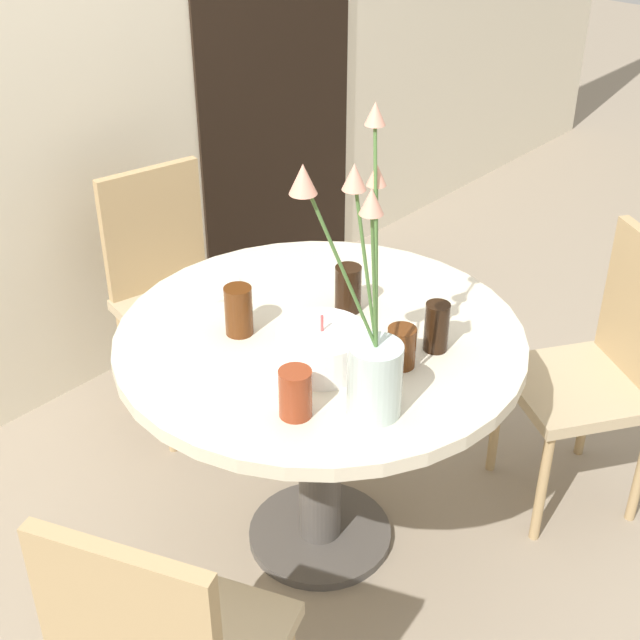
{
  "coord_description": "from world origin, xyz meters",
  "views": [
    {
      "loc": [
        -1.53,
        -1.37,
        2.06
      ],
      "look_at": [
        0.0,
        0.0,
        0.81
      ],
      "focal_mm": 50.0,
      "sensor_mm": 36.0,
      "label": 1
    }
  ],
  "objects_px": {
    "chair_right_flank": "(604,362)",
    "drink_glass_0": "(437,327)",
    "flower_vase": "(370,342)",
    "drink_glass_4": "(295,393)",
    "chair_far_back": "(171,282)",
    "drink_glass_2": "(239,311)",
    "side_plate": "(208,287)",
    "birthday_cake": "(322,348)",
    "drink_glass_3": "(348,289)",
    "drink_glass_1": "(401,347)"
  },
  "relations": [
    {
      "from": "chair_right_flank",
      "to": "drink_glass_0",
      "type": "xyz_separation_m",
      "value": [
        -0.61,
        0.22,
        0.32
      ]
    },
    {
      "from": "flower_vase",
      "to": "drink_glass_4",
      "type": "bearing_deg",
      "value": 136.07
    },
    {
      "from": "drink_glass_0",
      "to": "drink_glass_4",
      "type": "xyz_separation_m",
      "value": [
        -0.45,
        0.08,
        -0.01
      ]
    },
    {
      "from": "chair_far_back",
      "to": "drink_glass_2",
      "type": "relative_size",
      "value": 6.57
    },
    {
      "from": "chair_right_flank",
      "to": "side_plate",
      "type": "relative_size",
      "value": 4.74
    },
    {
      "from": "birthday_cake",
      "to": "side_plate",
      "type": "distance_m",
      "value": 0.53
    },
    {
      "from": "side_plate",
      "to": "drink_glass_3",
      "type": "distance_m",
      "value": 0.43
    },
    {
      "from": "birthday_cake",
      "to": "drink_glass_1",
      "type": "height_order",
      "value": "birthday_cake"
    },
    {
      "from": "chair_right_flank",
      "to": "chair_far_back",
      "type": "bearing_deg",
      "value": -124.19
    },
    {
      "from": "chair_right_flank",
      "to": "birthday_cake",
      "type": "height_order",
      "value": "birthday_cake"
    },
    {
      "from": "drink_glass_3",
      "to": "drink_glass_4",
      "type": "xyz_separation_m",
      "value": [
        -0.45,
        -0.22,
        -0.01
      ]
    },
    {
      "from": "chair_far_back",
      "to": "chair_right_flank",
      "type": "bearing_deg",
      "value": -55.81
    },
    {
      "from": "birthday_cake",
      "to": "drink_glass_1",
      "type": "xyz_separation_m",
      "value": [
        0.14,
        -0.15,
        0.0
      ]
    },
    {
      "from": "chair_far_back",
      "to": "side_plate",
      "type": "distance_m",
      "value": 0.59
    },
    {
      "from": "side_plate",
      "to": "drink_glass_1",
      "type": "height_order",
      "value": "drink_glass_1"
    },
    {
      "from": "chair_right_flank",
      "to": "drink_glass_2",
      "type": "relative_size",
      "value": 6.57
    },
    {
      "from": "birthday_cake",
      "to": "drink_glass_0",
      "type": "height_order",
      "value": "birthday_cake"
    },
    {
      "from": "chair_right_flank",
      "to": "flower_vase",
      "type": "xyz_separation_m",
      "value": [
        -0.94,
        0.18,
        0.45
      ]
    },
    {
      "from": "side_plate",
      "to": "drink_glass_4",
      "type": "relative_size",
      "value": 1.56
    },
    {
      "from": "chair_right_flank",
      "to": "side_plate",
      "type": "height_order",
      "value": "chair_right_flank"
    },
    {
      "from": "drink_glass_2",
      "to": "drink_glass_1",
      "type": "bearing_deg",
      "value": -68.42
    },
    {
      "from": "birthday_cake",
      "to": "side_plate",
      "type": "height_order",
      "value": "birthday_cake"
    },
    {
      "from": "side_plate",
      "to": "drink_glass_4",
      "type": "bearing_deg",
      "value": -114.0
    },
    {
      "from": "side_plate",
      "to": "drink_glass_2",
      "type": "bearing_deg",
      "value": -113.42
    },
    {
      "from": "chair_far_back",
      "to": "flower_vase",
      "type": "distance_m",
      "value": 1.34
    },
    {
      "from": "birthday_cake",
      "to": "flower_vase",
      "type": "relative_size",
      "value": 0.32
    },
    {
      "from": "chair_far_back",
      "to": "flower_vase",
      "type": "bearing_deg",
      "value": -95.22
    },
    {
      "from": "drink_glass_0",
      "to": "drink_glass_4",
      "type": "height_order",
      "value": "drink_glass_0"
    },
    {
      "from": "chair_far_back",
      "to": "drink_glass_3",
      "type": "xyz_separation_m",
      "value": [
        -0.05,
        -0.86,
        0.32
      ]
    },
    {
      "from": "chair_far_back",
      "to": "drink_glass_4",
      "type": "xyz_separation_m",
      "value": [
        -0.5,
        -1.09,
        0.31
      ]
    },
    {
      "from": "birthday_cake",
      "to": "drink_glass_1",
      "type": "relative_size",
      "value": 2.11
    },
    {
      "from": "chair_far_back",
      "to": "drink_glass_2",
      "type": "height_order",
      "value": "chair_far_back"
    },
    {
      "from": "chair_right_flank",
      "to": "flower_vase",
      "type": "height_order",
      "value": "flower_vase"
    },
    {
      "from": "drink_glass_1",
      "to": "drink_glass_2",
      "type": "distance_m",
      "value": 0.45
    },
    {
      "from": "drink_glass_0",
      "to": "drink_glass_2",
      "type": "bearing_deg",
      "value": 123.05
    },
    {
      "from": "drink_glass_4",
      "to": "drink_glass_3",
      "type": "bearing_deg",
      "value": 26.12
    },
    {
      "from": "flower_vase",
      "to": "drink_glass_3",
      "type": "bearing_deg",
      "value": 46.07
    },
    {
      "from": "drink_glass_1",
      "to": "drink_glass_3",
      "type": "distance_m",
      "value": 0.31
    },
    {
      "from": "chair_right_flank",
      "to": "flower_vase",
      "type": "relative_size",
      "value": 1.27
    },
    {
      "from": "drink_glass_3",
      "to": "drink_glass_4",
      "type": "bearing_deg",
      "value": -153.88
    },
    {
      "from": "flower_vase",
      "to": "drink_glass_2",
      "type": "bearing_deg",
      "value": 85.21
    },
    {
      "from": "drink_glass_2",
      "to": "drink_glass_3",
      "type": "xyz_separation_m",
      "value": [
        0.29,
        -0.14,
        -0.0
      ]
    },
    {
      "from": "chair_right_flank",
      "to": "drink_glass_4",
      "type": "xyz_separation_m",
      "value": [
        -1.06,
        0.3,
        0.31
      ]
    },
    {
      "from": "drink_glass_1",
      "to": "drink_glass_2",
      "type": "relative_size",
      "value": 0.79
    },
    {
      "from": "drink_glass_4",
      "to": "chair_far_back",
      "type": "bearing_deg",
      "value": 65.27
    },
    {
      "from": "flower_vase",
      "to": "side_plate",
      "type": "bearing_deg",
      "value": 78.56
    },
    {
      "from": "birthday_cake",
      "to": "drink_glass_2",
      "type": "xyz_separation_m",
      "value": [
        -0.03,
        0.27,
        0.02
      ]
    },
    {
      "from": "flower_vase",
      "to": "side_plate",
      "type": "xyz_separation_m",
      "value": [
        0.15,
        0.73,
        -0.19
      ]
    },
    {
      "from": "flower_vase",
      "to": "drink_glass_4",
      "type": "height_order",
      "value": "flower_vase"
    },
    {
      "from": "chair_far_back",
      "to": "flower_vase",
      "type": "xyz_separation_m",
      "value": [
        -0.38,
        -1.21,
        0.45
      ]
    }
  ]
}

